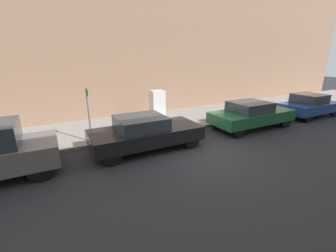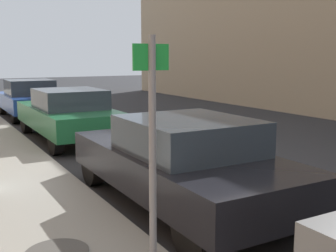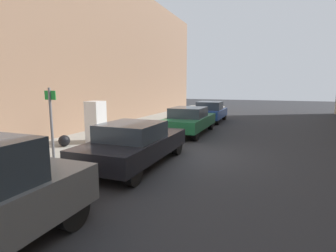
% 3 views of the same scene
% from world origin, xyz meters
% --- Properties ---
extents(ground_plane, '(80.00, 80.00, 0.00)m').
position_xyz_m(ground_plane, '(0.00, 0.00, 0.00)').
color(ground_plane, '#28282B').
extents(street_sign_post, '(0.36, 0.07, 2.31)m').
position_xyz_m(street_sign_post, '(-2.71, -3.66, 1.45)').
color(street_sign_post, slate).
rests_on(street_sign_post, sidewalk_slab).
extents(parked_sedan_dark, '(1.90, 4.43, 1.38)m').
position_xyz_m(parked_sedan_dark, '(-1.24, -1.80, 0.71)').
color(parked_sedan_dark, black).
rests_on(parked_sedan_dark, ground).
extents(parked_sedan_green, '(1.84, 4.52, 1.40)m').
position_xyz_m(parked_sedan_green, '(-1.24, 4.12, 0.73)').
color(parked_sedan_green, '#1E6038').
rests_on(parked_sedan_green, ground).
extents(parked_hatchback_blue, '(1.80, 3.86, 1.42)m').
position_xyz_m(parked_hatchback_blue, '(-1.24, 9.13, 0.72)').
color(parked_hatchback_blue, '#23479E').
rests_on(parked_hatchback_blue, ground).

